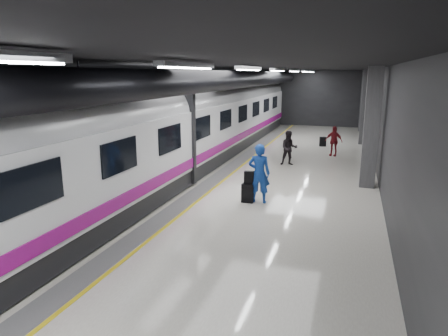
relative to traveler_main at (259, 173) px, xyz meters
The scene contains 9 objects.
ground 1.87m from the traveler_main, 131.07° to the left, with size 40.00×40.00×0.00m, color silver.
platform_hall 3.58m from the traveler_main, 121.68° to the left, with size 10.02×40.02×4.51m.
train 4.58m from the traveler_main, 164.44° to the left, with size 3.05×38.00×4.05m.
traveler_main is the anchor object (origin of this frame).
suitcase_main 0.77m from the traveler_main, 161.22° to the right, with size 0.39×0.25×0.64m, color black.
shoulder_bag 0.36m from the traveler_main, 165.41° to the right, with size 0.32×0.17×0.43m, color black.
traveler_far_a 5.94m from the traveler_main, 89.37° to the left, with size 0.79×0.62×1.63m, color black.
traveler_far_b 9.08m from the traveler_main, 77.64° to the left, with size 0.92×0.38×1.56m, color maroon.
suitcase_far 11.68m from the traveler_main, 84.09° to the left, with size 0.38×0.24×0.56m, color black.
Camera 1 is at (3.90, -13.76, 4.23)m, focal length 32.00 mm.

